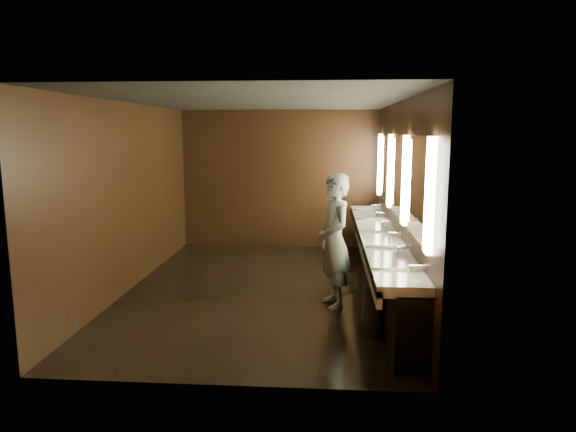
# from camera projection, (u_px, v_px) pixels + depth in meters

# --- Properties ---
(floor) EXTENTS (6.00, 6.00, 0.00)m
(floor) POSITION_uv_depth(u_px,v_px,m) (262.00, 289.00, 7.80)
(floor) COLOR black
(floor) RESTS_ON ground
(ceiling) EXTENTS (4.00, 6.00, 0.02)m
(ceiling) POSITION_uv_depth(u_px,v_px,m) (260.00, 101.00, 7.34)
(ceiling) COLOR #2D2D2B
(ceiling) RESTS_ON wall_back
(wall_back) EXTENTS (4.00, 0.02, 2.80)m
(wall_back) POSITION_uv_depth(u_px,v_px,m) (279.00, 179.00, 10.52)
(wall_back) COLOR black
(wall_back) RESTS_ON floor
(wall_front) EXTENTS (4.00, 0.02, 2.80)m
(wall_front) POSITION_uv_depth(u_px,v_px,m) (219.00, 241.00, 4.62)
(wall_front) COLOR black
(wall_front) RESTS_ON floor
(wall_left) EXTENTS (0.02, 6.00, 2.80)m
(wall_left) POSITION_uv_depth(u_px,v_px,m) (129.00, 197.00, 7.72)
(wall_left) COLOR black
(wall_left) RESTS_ON floor
(wall_right) EXTENTS (0.02, 6.00, 2.80)m
(wall_right) POSITION_uv_depth(u_px,v_px,m) (398.00, 199.00, 7.43)
(wall_right) COLOR black
(wall_right) RESTS_ON floor
(sink_counter) EXTENTS (0.55, 5.40, 1.01)m
(sink_counter) POSITION_uv_depth(u_px,v_px,m) (382.00, 260.00, 7.59)
(sink_counter) COLOR black
(sink_counter) RESTS_ON floor
(mirror_band) EXTENTS (0.06, 5.03, 1.15)m
(mirror_band) POSITION_uv_depth(u_px,v_px,m) (398.00, 175.00, 7.37)
(mirror_band) COLOR #FFF8C7
(mirror_band) RESTS_ON wall_right
(person) EXTENTS (0.62, 0.77, 1.83)m
(person) POSITION_uv_depth(u_px,v_px,m) (335.00, 241.00, 6.91)
(person) COLOR #96CCE0
(person) RESTS_ON floor
(trash_bin) EXTENTS (0.44, 0.44, 0.58)m
(trash_bin) POSITION_uv_depth(u_px,v_px,m) (377.00, 310.00, 6.04)
(trash_bin) COLOR #232325
(trash_bin) RESTS_ON floor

